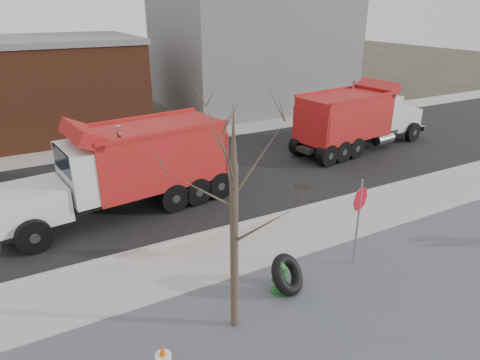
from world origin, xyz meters
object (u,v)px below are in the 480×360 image
fire_hydrant (280,279)px  truck_tire (287,274)px  dump_truck_red_b (128,165)px  stop_sign (359,208)px  dump_truck_red_a (358,117)px

fire_hydrant → truck_tire: bearing=-7.3°
dump_truck_red_b → fire_hydrant: bearing=99.8°
fire_hydrant → stop_sign: size_ratio=0.35×
dump_truck_red_a → truck_tire: bearing=-147.9°
truck_tire → dump_truck_red_a: 12.73m
fire_hydrant → dump_truck_red_a: size_ratio=0.11×
dump_truck_red_b → truck_tire: bearing=101.5°
fire_hydrant → stop_sign: 2.92m
dump_truck_red_a → dump_truck_red_b: 12.09m
stop_sign → dump_truck_red_a: 10.87m
fire_hydrant → dump_truck_red_b: 6.99m
dump_truck_red_b → stop_sign: bearing=118.2°
truck_tire → dump_truck_red_b: (-2.25, 6.55, 1.24)m
stop_sign → dump_truck_red_b: size_ratio=0.32×
stop_sign → dump_truck_red_a: (7.36, 7.99, -0.11)m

